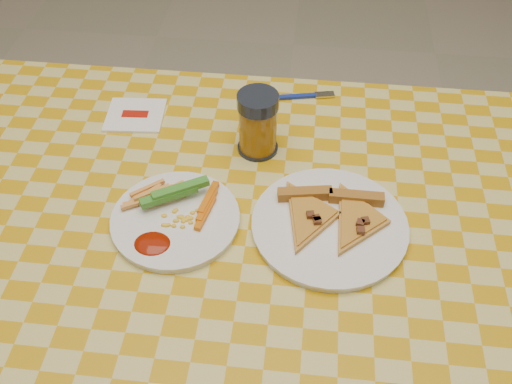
# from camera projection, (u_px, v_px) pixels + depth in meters

# --- Properties ---
(table) EXTENTS (1.28, 0.88, 0.76)m
(table) POSITION_uv_depth(u_px,v_px,m) (248.00, 256.00, 1.01)
(table) COLOR silver
(table) RESTS_ON ground
(plate_left) EXTENTS (0.23, 0.23, 0.01)m
(plate_left) POSITION_uv_depth(u_px,v_px,m) (176.00, 220.00, 0.97)
(plate_left) COLOR white
(plate_left) RESTS_ON table
(plate_right) EXTENTS (0.26, 0.26, 0.01)m
(plate_right) POSITION_uv_depth(u_px,v_px,m) (329.00, 227.00, 0.96)
(plate_right) COLOR white
(plate_right) RESTS_ON table
(fries_veggies) EXTENTS (0.18, 0.17, 0.04)m
(fries_veggies) POSITION_uv_depth(u_px,v_px,m) (172.00, 207.00, 0.96)
(fries_veggies) COLOR #F8B24F
(fries_veggies) RESTS_ON plate_left
(pizza_slices) EXTENTS (0.21, 0.20, 0.02)m
(pizza_slices) POSITION_uv_depth(u_px,v_px,m) (332.00, 215.00, 0.95)
(pizza_slices) COLOR gold
(pizza_slices) RESTS_ON plate_right
(drink_glass) EXTENTS (0.08, 0.08, 0.13)m
(drink_glass) POSITION_uv_depth(u_px,v_px,m) (258.00, 124.00, 1.05)
(drink_glass) COLOR black
(drink_glass) RESTS_ON table
(napkin) EXTENTS (0.12, 0.11, 0.01)m
(napkin) POSITION_uv_depth(u_px,v_px,m) (135.00, 115.00, 1.16)
(napkin) COLOR white
(napkin) RESTS_ON table
(fork) EXTENTS (0.13, 0.04, 0.01)m
(fork) POSITION_uv_depth(u_px,v_px,m) (305.00, 96.00, 1.21)
(fork) COLOR navy
(fork) RESTS_ON table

